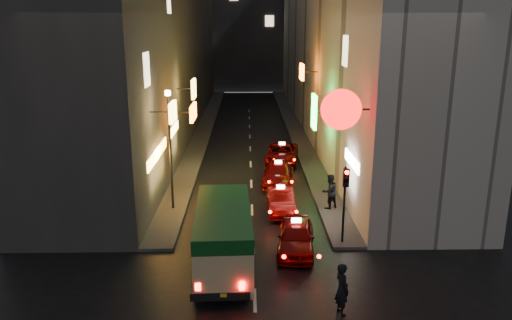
{
  "coord_description": "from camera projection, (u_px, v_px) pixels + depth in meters",
  "views": [
    {
      "loc": [
        -0.25,
        -11.94,
        9.57
      ],
      "look_at": [
        0.21,
        13.0,
        2.76
      ],
      "focal_mm": 35.0,
      "sensor_mm": 36.0,
      "label": 1
    }
  ],
  "objects": [
    {
      "name": "pedestrian_crossing",
      "position": [
        342.0,
        286.0,
        16.81
      ],
      "size": [
        0.64,
        0.8,
        2.1
      ],
      "primitive_type": "imported",
      "rotation": [
        0.0,
        0.0,
        1.89
      ],
      "color": "black",
      "rests_on": "ground"
    },
    {
      "name": "building_far",
      "position": [
        248.0,
        14.0,
        74.8
      ],
      "size": [
        30.0,
        10.0,
        22.0
      ],
      "primitive_type": "cube",
      "color": "#35353A",
      "rests_on": "ground"
    },
    {
      "name": "taxi_far",
      "position": [
        282.0,
        152.0,
        35.51
      ],
      "size": [
        2.59,
        5.05,
        1.71
      ],
      "color": "#660503",
      "rests_on": "ground"
    },
    {
      "name": "minibus",
      "position": [
        224.0,
        231.0,
        19.74
      ],
      "size": [
        2.37,
        6.15,
        2.61
      ],
      "color": "#D0BB82",
      "rests_on": "ground"
    },
    {
      "name": "lamp_post",
      "position": [
        170.0,
        142.0,
        25.52
      ],
      "size": [
        0.28,
        0.28,
        6.22
      ],
      "color": "black",
      "rests_on": "sidewalk_left"
    },
    {
      "name": "pedestrian_sidewalk",
      "position": [
        330.0,
        189.0,
        26.16
      ],
      "size": [
        0.94,
        0.82,
        2.11
      ],
      "primitive_type": "imported",
      "rotation": [
        0.0,
        0.0,
        3.64
      ],
      "color": "black",
      "rests_on": "sidewalk_right"
    },
    {
      "name": "sidewalk_right",
      "position": [
        295.0,
        129.0,
        46.89
      ],
      "size": [
        1.5,
        52.0,
        0.15
      ],
      "primitive_type": "cube",
      "color": "#43413E",
      "rests_on": "ground"
    },
    {
      "name": "building_right",
      "position": [
        339.0,
        31.0,
        44.6
      ],
      "size": [
        8.1,
        52.0,
        18.0
      ],
      "color": "#B8B3A9",
      "rests_on": "ground"
    },
    {
      "name": "taxi_second",
      "position": [
        280.0,
        198.0,
        26.24
      ],
      "size": [
        1.94,
        4.61,
        1.63
      ],
      "color": "#660503",
      "rests_on": "ground"
    },
    {
      "name": "traffic_light",
      "position": [
        345.0,
        189.0,
        21.57
      ],
      "size": [
        0.26,
        0.43,
        3.5
      ],
      "color": "black",
      "rests_on": "sidewalk_right"
    },
    {
      "name": "taxi_near",
      "position": [
        296.0,
        234.0,
        21.61
      ],
      "size": [
        2.54,
        5.06,
        1.72
      ],
      "color": "#660503",
      "rests_on": "ground"
    },
    {
      "name": "sidewalk_left",
      "position": [
        204.0,
        129.0,
        46.74
      ],
      "size": [
        1.5,
        52.0,
        0.15
      ],
      "primitive_type": "cube",
      "color": "#43413E",
      "rests_on": "ground"
    },
    {
      "name": "building_left",
      "position": [
        159.0,
        31.0,
        44.31
      ],
      "size": [
        7.64,
        52.0,
        18.0
      ],
      "color": "#3B3835",
      "rests_on": "ground"
    },
    {
      "name": "taxi_third",
      "position": [
        278.0,
        172.0,
        30.87
      ],
      "size": [
        2.52,
        4.9,
        1.66
      ],
      "color": "#660503",
      "rests_on": "ground"
    }
  ]
}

